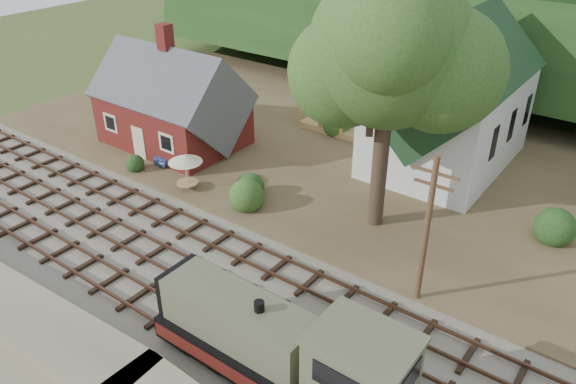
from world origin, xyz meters
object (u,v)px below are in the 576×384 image
Objects in this scene: car_green at (116,97)px; car_blue at (176,152)px; locomotive at (288,354)px; patio_set at (185,160)px.

car_blue is at bearing -125.04° from car_green.
locomotive is 4.66× the size of patio_set.
car_blue is at bearing 147.82° from locomotive.
car_green is 18.01m from patio_set.
patio_set reaches higher than car_blue.
car_green reaches higher than car_blue.
patio_set is at bearing -31.42° from car_blue.
car_green is at bearing 152.32° from locomotive.
patio_set is (3.81, -2.63, 1.50)m from car_blue.
car_green is (-31.49, 16.52, -1.12)m from locomotive.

